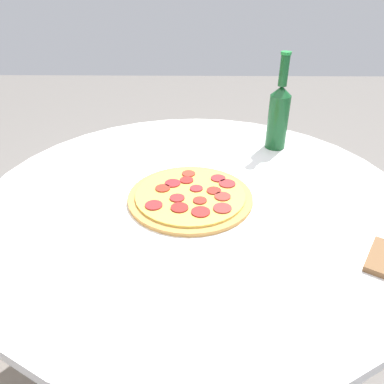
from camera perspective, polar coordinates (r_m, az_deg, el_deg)
ground_plane at (r=1.45m, az=0.66°, el=-24.99°), size 8.00×8.00×0.00m
table at (r=1.06m, az=0.83°, el=-9.12°), size 1.08×1.08×0.71m
pizza at (r=0.92m, az=0.04°, el=-0.64°), size 0.31×0.31×0.02m
beer_bottle at (r=1.19m, az=13.26°, el=11.50°), size 0.06×0.06×0.29m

